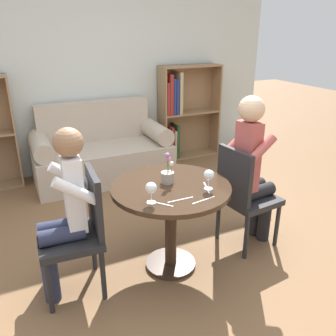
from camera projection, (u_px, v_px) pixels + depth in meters
The scene contains 16 objects.
ground_plane at pixel (171, 265), 2.87m from camera, with size 16.00×16.00×0.00m, color brown.
back_wall at pixel (86, 64), 4.40m from camera, with size 5.20×0.05×2.70m.
round_table at pixel (171, 204), 2.67m from camera, with size 0.89×0.89×0.71m.
couch at pixel (102, 154), 4.43m from camera, with size 1.64×0.80×0.92m.
bookshelf_right at pixel (181, 113), 5.03m from camera, with size 0.87×0.28×1.30m.
chair_left at pixel (80, 228), 2.46m from camera, with size 0.45×0.45×0.90m.
chair_right at pixel (243, 193), 2.97m from camera, with size 0.46×0.46×0.90m.
person_left at pixel (64, 212), 2.37m from camera, with size 0.43×0.36×1.21m.
person_right at pixel (253, 169), 2.94m from camera, with size 0.44×0.37×1.31m.
wine_glass_left at pixel (151, 189), 2.32m from camera, with size 0.08×0.08×0.15m.
wine_glass_right at pixel (209, 176), 2.52m from camera, with size 0.08×0.08×0.15m.
flower_vase at pixel (168, 175), 2.64m from camera, with size 0.10×0.10×0.24m.
knife_left_setting at pixel (160, 203), 2.34m from camera, with size 0.13×0.15×0.00m.
fork_left_setting at pixel (181, 200), 2.39m from camera, with size 0.19×0.01×0.00m.
knife_right_setting at pixel (204, 200), 2.39m from camera, with size 0.19×0.04×0.00m.
fork_right_setting at pixel (207, 188), 2.57m from camera, with size 0.07×0.18×0.00m.
Camera 1 is at (-1.03, -2.14, 1.80)m, focal length 38.00 mm.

